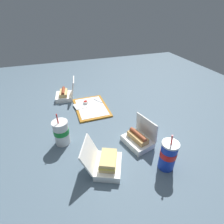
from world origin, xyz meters
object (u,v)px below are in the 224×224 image
clamshell_sandwich_back (106,163)px  clamshell_hotdog_left (65,94)px  food_tray (91,107)px  clamshell_hotdog_center (138,139)px  plastic_fork (98,101)px  soda_cup_right (168,155)px  soda_cup_center (61,132)px  ketchup_cup (86,102)px

clamshell_sandwich_back → clamshell_hotdog_left: clamshell_hotdog_left is taller
food_tray → clamshell_hotdog_center: size_ratio=1.78×
clamshell_hotdog_center → clamshell_hotdog_left: bearing=-153.8°
plastic_fork → soda_cup_right: soda_cup_right is taller
clamshell_hotdog_center → soda_cup_right: soda_cup_right is taller
clamshell_hotdog_center → clamshell_sandwich_back: (0.12, -0.25, 0.00)m
clamshell_hotdog_center → clamshell_sandwich_back: clamshell_hotdog_center is taller
clamshell_hotdog_center → clamshell_hotdog_left: 0.85m
clamshell_hotdog_center → clamshell_hotdog_left: (-0.76, -0.38, 0.00)m
clamshell_sandwich_back → soda_cup_right: bearing=73.7°
plastic_fork → soda_cup_center: (0.44, -0.34, 0.07)m
clamshell_hotdog_center → soda_cup_center: (-0.16, -0.45, 0.04)m
ketchup_cup → clamshell_sandwich_back: bearing=-2.1°
food_tray → soda_cup_right: bearing=18.9°
clamshell_hotdog_center → soda_cup_center: size_ratio=0.94×
soda_cup_right → food_tray: bearing=-161.1°
food_tray → clamshell_hotdog_center: 0.55m
clamshell_sandwich_back → soda_cup_right: 0.33m
food_tray → clamshell_sandwich_back: size_ratio=1.48×
clamshell_hotdog_left → clamshell_sandwich_back: bearing=8.2°
food_tray → clamshell_hotdog_center: bearing=19.9°
clamshell_hotdog_center → soda_cup_center: bearing=-109.6°
ketchup_cup → soda_cup_right: 0.85m
food_tray → plastic_fork: size_ratio=3.40×
food_tray → clamshell_hotdog_left: clamshell_hotdog_left is taller
food_tray → soda_cup_right: 0.78m
plastic_fork → clamshell_hotdog_left: size_ratio=0.54×
plastic_fork → soda_cup_right: bearing=-17.7°
clamshell_hotdog_center → soda_cup_right: (0.21, 0.06, 0.05)m
clamshell_hotdog_center → food_tray: bearing=-160.1°
clamshell_hotdog_left → soda_cup_center: size_ratio=0.92×
food_tray → clamshell_hotdog_center: (0.52, 0.19, 0.03)m
plastic_fork → clamshell_hotdog_left: bearing=-151.2°
ketchup_cup → clamshell_hotdog_left: clamshell_hotdog_left is taller
clamshell_hotdog_center → soda_cup_right: bearing=16.5°
plastic_fork → clamshell_sandwich_back: (0.72, -0.14, 0.03)m
plastic_fork → soda_cup_center: size_ratio=0.49×
food_tray → soda_cup_center: size_ratio=1.67×
ketchup_cup → clamshell_sandwich_back: (0.70, -0.03, 0.02)m
plastic_fork → clamshell_hotdog_center: (0.60, 0.11, 0.03)m
clamshell_hotdog_center → clamshell_sandwich_back: 0.28m
food_tray → clamshell_sandwich_back: bearing=-5.4°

